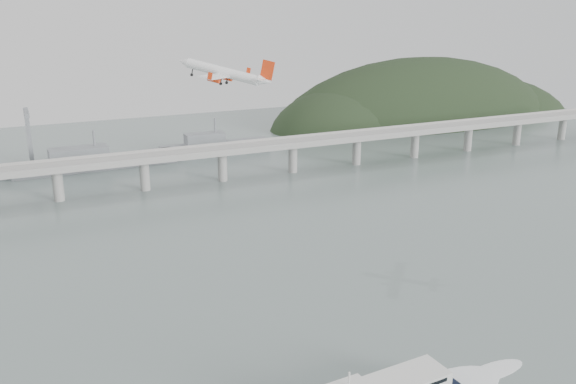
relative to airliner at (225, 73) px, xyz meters
name	(u,v)px	position (x,y,z in m)	size (l,w,h in m)	color
ground	(353,333)	(22.28, -64.60, -84.43)	(900.00, 900.00, 0.00)	slate
bridge	(190,157)	(21.13, 135.40, -66.78)	(800.00, 22.00, 23.90)	#979794
headland	(429,136)	(307.45, 267.15, -103.77)	(365.00, 155.00, 156.00)	black
airliner	(225,73)	(0.00, 0.00, 0.00)	(32.98, 32.07, 10.99)	white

